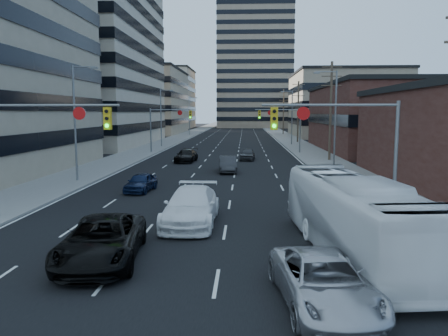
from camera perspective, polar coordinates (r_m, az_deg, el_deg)
ground at (r=14.70m, az=-8.27°, el=-14.56°), size 400.00×400.00×0.00m
road_surface at (r=143.51m, az=1.67°, el=5.10°), size 18.00×300.00×0.02m
sidewalk_left at (r=144.18m, az=-2.92°, el=5.13°), size 5.00×300.00×0.15m
sidewalk_right at (r=143.75m, az=6.28°, el=5.09°), size 5.00×300.00×0.15m
office_left_mid at (r=79.62m, az=-19.70°, el=13.03°), size 26.00×34.00×28.00m
office_left_far at (r=116.51m, az=-10.62°, el=8.41°), size 20.00×30.00×16.00m
storefront_right_mid at (r=66.88m, az=21.45°, el=5.96°), size 20.00×30.00×9.00m
office_right_far at (r=103.82m, az=15.30°, el=7.88°), size 22.00×28.00×14.00m
apartment_tower at (r=165.10m, az=4.01°, el=15.46°), size 26.00×26.00×58.00m
bg_block_left at (r=156.49m, az=-8.67°, el=8.86°), size 24.00×24.00×20.00m
bg_block_right at (r=146.35m, az=14.41°, el=7.27°), size 22.00×22.00×12.00m
signal_near_left at (r=23.69m, az=-22.67°, el=4.00°), size 6.59×0.33×6.00m
signal_near_right at (r=21.93m, az=15.33°, el=4.09°), size 6.59×0.33×6.00m
signal_far_left at (r=59.30m, az=-7.37°, el=6.11°), size 6.09×0.33×6.00m
signal_far_right at (r=58.60m, az=7.67°, el=6.09°), size 6.09×0.33×6.00m
utility_pole_block at (r=50.29m, az=13.76°, el=7.44°), size 2.20×0.28×11.00m
utility_pole_midblock at (r=79.95m, az=9.66°, el=7.41°), size 2.20×0.28×11.00m
utility_pole_distant at (r=109.79m, az=7.78°, el=7.38°), size 2.20×0.28×11.00m
streetlight_left_near at (r=35.84m, az=-18.69°, el=6.26°), size 2.03×0.22×9.00m
streetlight_left_mid at (r=69.61m, az=-8.10°, el=6.88°), size 2.03×0.22×9.00m
streetlight_left_far at (r=104.20m, az=-4.47°, el=7.04°), size 2.03×0.22×9.00m
streetlight_right_near at (r=39.14m, az=14.11°, el=6.48°), size 2.03×0.22×9.00m
streetlight_right_far at (r=73.78m, az=8.76°, el=6.89°), size 2.03×0.22×9.00m
black_pickup at (r=16.77m, az=-15.66°, el=-9.07°), size 3.31×6.07×1.61m
white_van at (r=21.49m, az=-4.30°, el=-5.03°), size 2.55×6.08×1.76m
silver_suv at (r=12.99m, az=12.88°, el=-14.26°), size 2.97×5.42×1.44m
transit_bus at (r=17.33m, az=16.50°, el=-6.10°), size 3.85×11.20×3.06m
sedan_blue at (r=30.69m, az=-10.80°, el=-1.86°), size 1.87×3.92×1.29m
sedan_grey_center at (r=39.92m, az=0.48°, el=0.48°), size 1.87×4.51×1.45m
sedan_black_far at (r=48.29m, az=-4.94°, el=1.60°), size 2.36×4.96×1.40m
sedan_grey_right at (r=50.23m, az=3.08°, el=1.83°), size 1.87×4.15×1.38m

